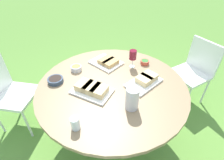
# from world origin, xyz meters

# --- Properties ---
(ground_plane) EXTENTS (40.00, 40.00, 0.00)m
(ground_plane) POSITION_xyz_m (0.00, 0.00, 0.00)
(ground_plane) COLOR #5B8C38
(dining_table) EXTENTS (1.43, 1.43, 0.78)m
(dining_table) POSITION_xyz_m (0.00, 0.00, 0.68)
(dining_table) COLOR #4C4C51
(dining_table) RESTS_ON ground_plane
(chair_near_right) EXTENTS (0.61, 0.61, 0.89)m
(chair_near_right) POSITION_xyz_m (-0.92, 0.91, 0.52)
(chair_near_right) COLOR white
(chair_near_right) RESTS_ON ground_plane
(chair_far_back) EXTENTS (0.48, 0.46, 0.89)m
(chair_far_back) POSITION_xyz_m (0.11, -1.21, 0.52)
(chair_far_back) COLOR white
(chair_far_back) RESTS_ON ground_plane
(water_pitcher) EXTENTS (0.12, 0.11, 0.20)m
(water_pitcher) POSITION_xyz_m (0.24, 0.23, 0.88)
(water_pitcher) COLOR silver
(water_pitcher) RESTS_ON dining_table
(wine_glass) EXTENTS (0.08, 0.08, 0.20)m
(wine_glass) POSITION_xyz_m (-0.36, 0.13, 0.92)
(wine_glass) COLOR silver
(wine_glass) RESTS_ON dining_table
(platter_bread_main) EXTENTS (0.30, 0.39, 0.08)m
(platter_bread_main) POSITION_xyz_m (0.14, -0.15, 0.81)
(platter_bread_main) COLOR white
(platter_bread_main) RESTS_ON dining_table
(platter_charcuterie) EXTENTS (0.37, 0.40, 0.06)m
(platter_charcuterie) POSITION_xyz_m (-0.34, -0.15, 0.80)
(platter_charcuterie) COLOR white
(platter_charcuterie) RESTS_ON dining_table
(platter_sandwich_side) EXTENTS (0.41, 0.36, 0.07)m
(platter_sandwich_side) POSITION_xyz_m (-0.12, 0.30, 0.81)
(platter_sandwich_side) COLOR white
(platter_sandwich_side) RESTS_ON dining_table
(bowl_fries) EXTENTS (0.11, 0.11, 0.05)m
(bowl_fries) POSITION_xyz_m (-0.14, -0.43, 0.81)
(bowl_fries) COLOR silver
(bowl_fries) RESTS_ON dining_table
(bowl_salad) EXTENTS (0.10, 0.10, 0.05)m
(bowl_salad) POSITION_xyz_m (-0.45, 0.26, 0.80)
(bowl_salad) COLOR #B74733
(bowl_salad) RESTS_ON dining_table
(bowl_olives) EXTENTS (0.15, 0.15, 0.04)m
(bowl_olives) POSITION_xyz_m (0.10, -0.54, 0.80)
(bowl_olives) COLOR #334256
(bowl_olives) RESTS_ON dining_table
(cup_water_near) EXTENTS (0.07, 0.07, 0.11)m
(cup_water_near) POSITION_xyz_m (0.55, -0.13, 0.83)
(cup_water_near) COLOR silver
(cup_water_near) RESTS_ON dining_table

